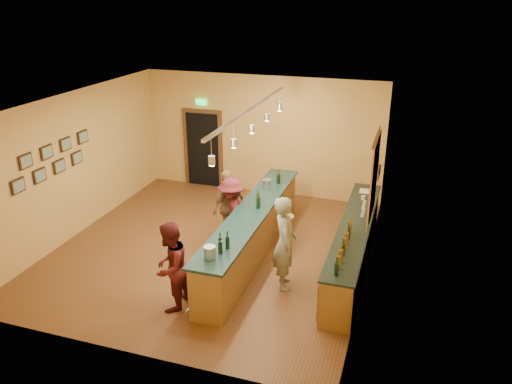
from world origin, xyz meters
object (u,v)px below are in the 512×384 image
(bartender, at_px, (285,243))
(tasting_bar, at_px, (252,229))
(customer_b, at_px, (228,205))
(back_counter, at_px, (353,245))
(customer_a, at_px, (170,267))
(customer_c, at_px, (232,213))
(bar_stool, at_px, (286,222))

(bartender, bearing_deg, tasting_bar, 23.79)
(tasting_bar, bearing_deg, customer_b, 142.40)
(customer_b, bearing_deg, tasting_bar, 72.16)
(back_counter, height_order, customer_b, customer_b)
(customer_a, relative_size, customer_c, 1.03)
(tasting_bar, xyz_separation_m, customer_a, (-0.75, -2.20, 0.21))
(back_counter, distance_m, customer_a, 3.71)
(back_counter, height_order, tasting_bar, tasting_bar)
(bartender, xyz_separation_m, customer_c, (-1.49, 1.20, -0.12))
(bar_stool, bearing_deg, customer_b, -176.39)
(customer_b, relative_size, customer_c, 1.04)
(tasting_bar, relative_size, bartender, 2.81)
(back_counter, xyz_separation_m, customer_c, (-2.63, 0.08, 0.30))
(bartender, xyz_separation_m, customer_a, (-1.69, -1.27, -0.10))
(tasting_bar, distance_m, bartender, 1.36)
(customer_a, xyz_separation_m, customer_c, (0.20, 2.46, -0.03))
(back_counter, distance_m, bar_stool, 1.59)
(back_counter, xyz_separation_m, bartender, (-1.13, -1.11, 0.42))
(customer_c, bearing_deg, bar_stool, 84.67)
(back_counter, height_order, customer_c, customer_c)
(tasting_bar, bearing_deg, customer_c, 154.29)
(tasting_bar, distance_m, customer_c, 0.63)
(back_counter, xyz_separation_m, bar_stool, (-1.52, 0.47, 0.07))
(customer_a, distance_m, customer_b, 2.77)
(bartender, xyz_separation_m, customer_b, (-1.69, 1.50, -0.10))
(customer_a, bearing_deg, tasting_bar, 161.56)
(tasting_bar, xyz_separation_m, bar_stool, (0.56, 0.65, -0.05))
(customer_c, bearing_deg, customer_b, -172.46)
(tasting_bar, xyz_separation_m, customer_b, (-0.74, 0.57, 0.21))
(back_counter, relative_size, customer_c, 2.90)
(customer_c, bearing_deg, bartender, 26.52)
(customer_c, bearing_deg, back_counter, 63.45)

